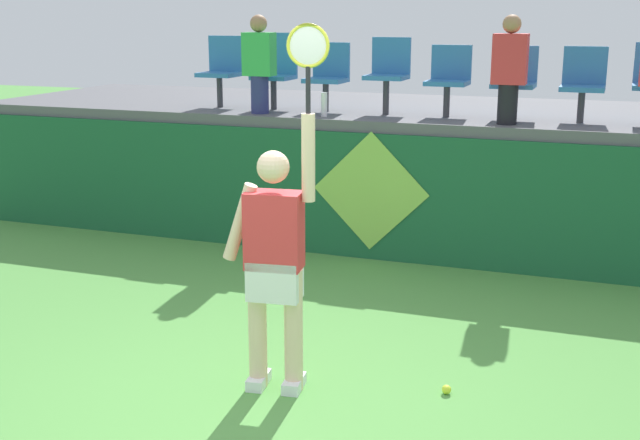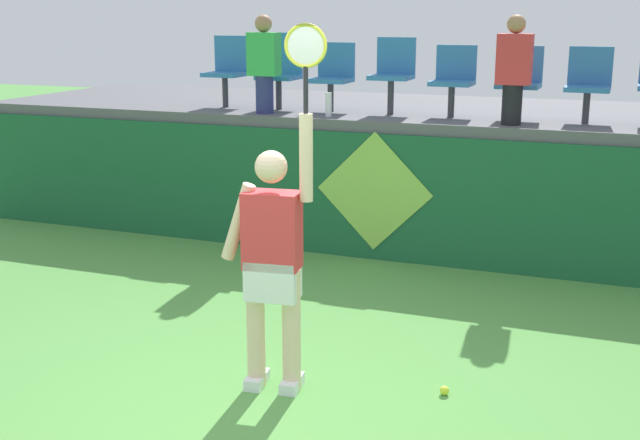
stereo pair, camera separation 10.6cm
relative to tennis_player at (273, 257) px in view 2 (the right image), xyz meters
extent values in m
plane|color=#519342|center=(0.02, -0.45, -0.96)|extent=(40.00, 40.00, 0.00)
cube|color=#195633|center=(0.02, 3.33, -0.28)|extent=(11.01, 0.20, 1.36)
cube|color=#56565B|center=(0.02, 4.80, 0.46)|extent=(11.01, 3.04, 0.12)
cube|color=white|center=(-0.14, -0.02, -0.92)|extent=(0.15, 0.27, 0.08)
cube|color=white|center=(0.12, 0.02, -0.92)|extent=(0.15, 0.27, 0.08)
cylinder|color=beige|center=(-0.14, -0.02, -0.52)|extent=(0.13, 0.13, 0.88)
cylinder|color=beige|center=(0.12, 0.02, -0.52)|extent=(0.13, 0.13, 0.88)
cube|color=white|center=(-0.01, 0.00, -0.16)|extent=(0.39, 0.27, 0.28)
cube|color=red|center=(-0.01, 0.00, 0.19)|extent=(0.41, 0.27, 0.53)
sphere|color=beige|center=(-0.01, 0.00, 0.63)|extent=(0.22, 0.22, 0.22)
cylinder|color=beige|center=(-0.24, -0.03, 0.24)|extent=(0.27, 0.12, 0.55)
cylinder|color=beige|center=(0.23, 0.03, 0.70)|extent=(0.09, 0.09, 0.58)
cylinder|color=black|center=(0.23, 0.03, 1.14)|extent=(0.03, 0.03, 0.30)
torus|color=gold|center=(0.23, 0.03, 1.42)|extent=(0.28, 0.06, 0.28)
ellipsoid|color=silver|center=(0.23, 0.03, 1.42)|extent=(0.24, 0.05, 0.24)
sphere|color=#D1E533|center=(1.15, 0.31, -0.93)|extent=(0.07, 0.07, 0.07)
cylinder|color=white|center=(-0.91, 3.51, 0.65)|extent=(0.07, 0.07, 0.26)
cylinder|color=#38383D|center=(-2.39, 3.94, 0.70)|extent=(0.07, 0.07, 0.36)
cube|color=#2D70B2|center=(-2.39, 3.94, 0.90)|extent=(0.44, 0.42, 0.05)
cube|color=#2D70B2|center=(-2.39, 4.13, 1.14)|extent=(0.44, 0.04, 0.42)
cylinder|color=#38383D|center=(-1.69, 3.94, 0.69)|extent=(0.07, 0.07, 0.35)
cube|color=#2D70B2|center=(-1.69, 3.94, 0.89)|extent=(0.44, 0.42, 0.05)
cube|color=#2D70B2|center=(-1.69, 4.13, 1.15)|extent=(0.44, 0.04, 0.48)
cylinder|color=#38383D|center=(-1.05, 3.94, 0.68)|extent=(0.07, 0.07, 0.33)
cube|color=#2D70B2|center=(-1.05, 3.94, 0.87)|extent=(0.44, 0.42, 0.05)
cube|color=#2D70B2|center=(-1.05, 4.13, 1.09)|extent=(0.44, 0.04, 0.39)
cylinder|color=#38383D|center=(-0.34, 3.94, 0.71)|extent=(0.07, 0.07, 0.38)
cube|color=#2D70B2|center=(-0.34, 3.94, 0.93)|extent=(0.44, 0.42, 0.05)
cube|color=#2D70B2|center=(-0.34, 4.13, 1.15)|extent=(0.44, 0.04, 0.40)
cylinder|color=#38383D|center=(0.34, 3.94, 0.69)|extent=(0.07, 0.07, 0.34)
cube|color=#2D70B2|center=(0.34, 3.94, 0.88)|extent=(0.44, 0.42, 0.05)
cube|color=#2D70B2|center=(0.34, 4.13, 1.09)|extent=(0.44, 0.04, 0.37)
cylinder|color=#38383D|center=(1.04, 3.94, 0.68)|extent=(0.07, 0.07, 0.34)
cube|color=#2D70B2|center=(1.04, 3.94, 0.88)|extent=(0.44, 0.42, 0.05)
cube|color=#2D70B2|center=(1.04, 4.13, 1.09)|extent=(0.44, 0.04, 0.38)
cylinder|color=#38383D|center=(1.74, 3.94, 0.68)|extent=(0.07, 0.07, 0.33)
cube|color=#2D70B2|center=(1.74, 3.94, 0.87)|extent=(0.44, 0.42, 0.05)
cube|color=#2D70B2|center=(1.74, 4.13, 1.09)|extent=(0.44, 0.04, 0.39)
cylinder|color=navy|center=(-1.69, 3.55, 0.72)|extent=(0.20, 0.20, 0.42)
cube|color=green|center=(-1.69, 3.55, 1.17)|extent=(0.34, 0.20, 0.47)
sphere|color=#A87A56|center=(-1.69, 3.55, 1.50)|extent=(0.19, 0.19, 0.19)
cylinder|color=black|center=(1.04, 3.55, 0.72)|extent=(0.20, 0.20, 0.40)
cube|color=red|center=(1.04, 3.55, 1.17)|extent=(0.34, 0.20, 0.50)
sphere|color=#A87A56|center=(1.04, 3.55, 1.51)|extent=(0.19, 0.19, 0.19)
cube|color=#195633|center=(-0.29, 3.22, -0.96)|extent=(0.90, 0.01, 0.00)
plane|color=#8CC64C|center=(-0.29, 3.22, -0.21)|extent=(1.27, 0.00, 1.27)
camera|label=1|loc=(2.13, -4.94, 1.62)|focal=46.26mm
camera|label=2|loc=(2.23, -4.90, 1.62)|focal=46.26mm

